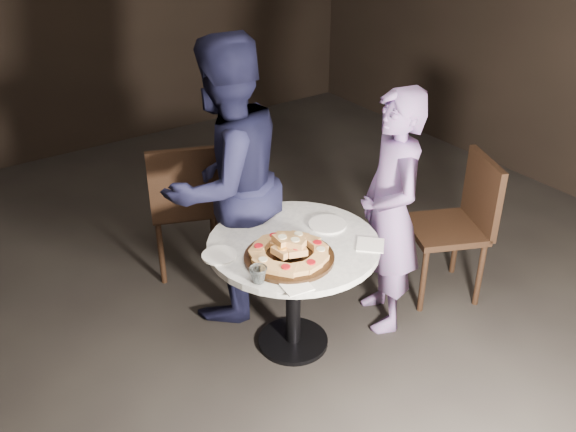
{
  "coord_description": "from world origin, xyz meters",
  "views": [
    {
      "loc": [
        -1.55,
        -2.18,
        2.41
      ],
      "look_at": [
        0.09,
        0.17,
        0.8
      ],
      "focal_mm": 40.0,
      "sensor_mm": 36.0,
      "label": 1
    }
  ],
  "objects_px": {
    "chair_right": "(461,218)",
    "diner_teal": "(390,213)",
    "table": "(293,262)",
    "water_glass": "(258,275)",
    "diner_navy": "(226,183)",
    "focaccia_pile": "(289,250)",
    "chair_far": "(186,200)",
    "serving_board": "(289,257)"
  },
  "relations": [
    {
      "from": "water_glass",
      "to": "focaccia_pile",
      "type": "bearing_deg",
      "value": 18.78
    },
    {
      "from": "table",
      "to": "water_glass",
      "type": "height_order",
      "value": "water_glass"
    },
    {
      "from": "diner_teal",
      "to": "chair_far",
      "type": "bearing_deg",
      "value": -123.38
    },
    {
      "from": "table",
      "to": "water_glass",
      "type": "distance_m",
      "value": 0.43
    },
    {
      "from": "serving_board",
      "to": "diner_teal",
      "type": "height_order",
      "value": "diner_teal"
    },
    {
      "from": "focaccia_pile",
      "to": "water_glass",
      "type": "bearing_deg",
      "value": -161.22
    },
    {
      "from": "chair_far",
      "to": "chair_right",
      "type": "xyz_separation_m",
      "value": [
        1.26,
        -1.12,
        -0.02
      ]
    },
    {
      "from": "chair_right",
      "to": "diner_teal",
      "type": "relative_size",
      "value": 0.63
    },
    {
      "from": "chair_right",
      "to": "chair_far",
      "type": "bearing_deg",
      "value": -107.03
    },
    {
      "from": "serving_board",
      "to": "focaccia_pile",
      "type": "relative_size",
      "value": 1.12
    },
    {
      "from": "focaccia_pile",
      "to": "chair_far",
      "type": "bearing_deg",
      "value": 91.17
    },
    {
      "from": "focaccia_pile",
      "to": "diner_teal",
      "type": "relative_size",
      "value": 0.28
    },
    {
      "from": "chair_right",
      "to": "focaccia_pile",
      "type": "bearing_deg",
      "value": -66.58
    },
    {
      "from": "water_glass",
      "to": "diner_teal",
      "type": "relative_size",
      "value": 0.06
    },
    {
      "from": "table",
      "to": "chair_far",
      "type": "distance_m",
      "value": 0.99
    },
    {
      "from": "water_glass",
      "to": "chair_far",
      "type": "relative_size",
      "value": 0.09
    },
    {
      "from": "table",
      "to": "diner_teal",
      "type": "height_order",
      "value": "diner_teal"
    },
    {
      "from": "serving_board",
      "to": "diner_navy",
      "type": "relative_size",
      "value": 0.27
    },
    {
      "from": "table",
      "to": "chair_right",
      "type": "height_order",
      "value": "chair_right"
    },
    {
      "from": "serving_board",
      "to": "chair_far",
      "type": "distance_m",
      "value": 1.11
    },
    {
      "from": "table",
      "to": "diner_teal",
      "type": "xyz_separation_m",
      "value": [
        0.57,
        -0.11,
        0.16
      ]
    },
    {
      "from": "diner_navy",
      "to": "diner_teal",
      "type": "distance_m",
      "value": 0.92
    },
    {
      "from": "serving_board",
      "to": "chair_far",
      "type": "relative_size",
      "value": 0.48
    },
    {
      "from": "focaccia_pile",
      "to": "chair_right",
      "type": "xyz_separation_m",
      "value": [
        1.24,
        -0.03,
        -0.21
      ]
    },
    {
      "from": "serving_board",
      "to": "diner_navy",
      "type": "height_order",
      "value": "diner_navy"
    },
    {
      "from": "diner_navy",
      "to": "diner_teal",
      "type": "relative_size",
      "value": 1.17
    },
    {
      "from": "chair_far",
      "to": "diner_teal",
      "type": "height_order",
      "value": "diner_teal"
    },
    {
      "from": "table",
      "to": "chair_far",
      "type": "height_order",
      "value": "chair_far"
    },
    {
      "from": "serving_board",
      "to": "diner_teal",
      "type": "distance_m",
      "value": 0.68
    },
    {
      "from": "focaccia_pile",
      "to": "chair_far",
      "type": "xyz_separation_m",
      "value": [
        -0.02,
        1.1,
        -0.19
      ]
    },
    {
      "from": "table",
      "to": "diner_navy",
      "type": "relative_size",
      "value": 0.63
    },
    {
      "from": "focaccia_pile",
      "to": "chair_far",
      "type": "distance_m",
      "value": 1.11
    },
    {
      "from": "table",
      "to": "water_glass",
      "type": "relative_size",
      "value": 12.22
    },
    {
      "from": "table",
      "to": "diner_navy",
      "type": "bearing_deg",
      "value": 100.74
    },
    {
      "from": "chair_right",
      "to": "diner_teal",
      "type": "bearing_deg",
      "value": -69.33
    },
    {
      "from": "water_glass",
      "to": "chair_far",
      "type": "distance_m",
      "value": 1.21
    },
    {
      "from": "focaccia_pile",
      "to": "water_glass",
      "type": "height_order",
      "value": "focaccia_pile"
    },
    {
      "from": "chair_far",
      "to": "diner_navy",
      "type": "bearing_deg",
      "value": 116.41
    },
    {
      "from": "serving_board",
      "to": "chair_right",
      "type": "relative_size",
      "value": 0.5
    },
    {
      "from": "serving_board",
      "to": "chair_right",
      "type": "xyz_separation_m",
      "value": [
        1.24,
        -0.03,
        -0.17
      ]
    },
    {
      "from": "table",
      "to": "focaccia_pile",
      "type": "height_order",
      "value": "focaccia_pile"
    },
    {
      "from": "serving_board",
      "to": "water_glass",
      "type": "distance_m",
      "value": 0.24
    }
  ]
}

